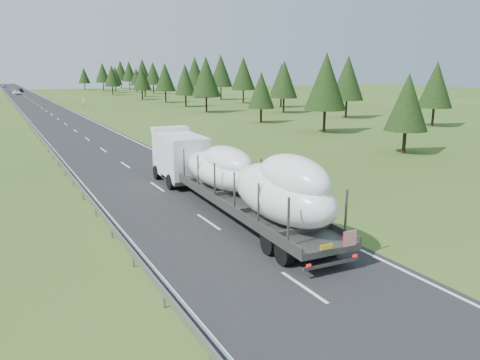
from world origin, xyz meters
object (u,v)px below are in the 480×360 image
distant_car_dark (21,90)px  boat_truck (231,174)px  distant_van (17,92)px  distant_car_blue (4,86)px  highway_sign (83,101)px

distant_car_dark → boat_truck: bearing=-93.4°
boat_truck → distant_van: bearing=91.3°
boat_truck → distant_car_blue: size_ratio=5.40×
highway_sign → boat_truck: size_ratio=0.12×
boat_truck → highway_sign: bearing=86.2°
distant_car_dark → distant_car_blue: bearing=90.0°
distant_van → distant_car_dark: bearing=82.8°
highway_sign → distant_car_dark: size_ratio=0.62×
highway_sign → boat_truck: (-5.23, -78.93, 0.53)m
distant_car_dark → distant_car_blue: distant_car_dark is taller
boat_truck → distant_car_dark: 175.37m
boat_truck → distant_car_dark: size_ratio=5.07×
distant_car_dark → highway_sign: bearing=-89.9°
boat_truck → distant_car_dark: boat_truck is taller
highway_sign → distant_car_blue: highway_sign is taller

